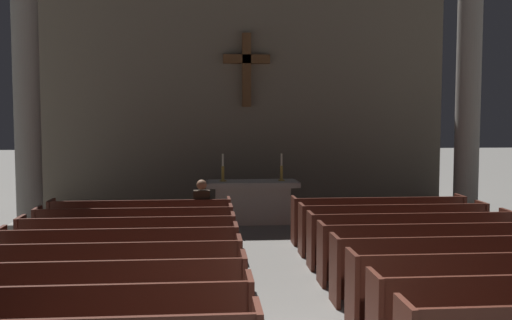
# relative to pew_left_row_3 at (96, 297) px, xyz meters

# --- Properties ---
(pew_left_row_3) EXTENTS (3.49, 0.50, 0.95)m
(pew_left_row_3) POSITION_rel_pew_left_row_3_xyz_m (0.00, 0.00, 0.00)
(pew_left_row_3) COLOR #4C2319
(pew_left_row_3) RESTS_ON ground
(pew_left_row_4) EXTENTS (3.49, 0.50, 0.95)m
(pew_left_row_4) POSITION_rel_pew_left_row_3_xyz_m (0.00, 0.95, 0.00)
(pew_left_row_4) COLOR #4C2319
(pew_left_row_4) RESTS_ON ground
(pew_left_row_5) EXTENTS (3.49, 0.50, 0.95)m
(pew_left_row_5) POSITION_rel_pew_left_row_3_xyz_m (0.00, 1.90, 0.00)
(pew_left_row_5) COLOR #4C2319
(pew_left_row_5) RESTS_ON ground
(pew_left_row_6) EXTENTS (3.49, 0.50, 0.95)m
(pew_left_row_6) POSITION_rel_pew_left_row_3_xyz_m (0.00, 2.85, 0.00)
(pew_left_row_6) COLOR #4C2319
(pew_left_row_6) RESTS_ON ground
(pew_left_row_7) EXTENTS (3.49, 0.50, 0.95)m
(pew_left_row_7) POSITION_rel_pew_left_row_3_xyz_m (0.00, 3.80, 0.00)
(pew_left_row_7) COLOR #4C2319
(pew_left_row_7) RESTS_ON ground
(pew_left_row_8) EXTENTS (3.49, 0.50, 0.95)m
(pew_left_row_8) POSITION_rel_pew_left_row_3_xyz_m (0.00, 4.76, 0.00)
(pew_left_row_8) COLOR #4C2319
(pew_left_row_8) RESTS_ON ground
(pew_right_row_3) EXTENTS (3.49, 0.50, 0.95)m
(pew_right_row_3) POSITION_rel_pew_left_row_3_xyz_m (4.73, 0.00, 0.00)
(pew_right_row_3) COLOR #4C2319
(pew_right_row_3) RESTS_ON ground
(pew_right_row_4) EXTENTS (3.49, 0.50, 0.95)m
(pew_right_row_4) POSITION_rel_pew_left_row_3_xyz_m (4.73, 0.95, 0.00)
(pew_right_row_4) COLOR #4C2319
(pew_right_row_4) RESTS_ON ground
(pew_right_row_5) EXTENTS (3.49, 0.50, 0.95)m
(pew_right_row_5) POSITION_rel_pew_left_row_3_xyz_m (4.73, 1.90, 0.00)
(pew_right_row_5) COLOR #4C2319
(pew_right_row_5) RESTS_ON ground
(pew_right_row_6) EXTENTS (3.49, 0.50, 0.95)m
(pew_right_row_6) POSITION_rel_pew_left_row_3_xyz_m (4.73, 2.85, 0.00)
(pew_right_row_6) COLOR #4C2319
(pew_right_row_6) RESTS_ON ground
(pew_right_row_7) EXTENTS (3.49, 0.50, 0.95)m
(pew_right_row_7) POSITION_rel_pew_left_row_3_xyz_m (4.73, 3.80, 0.00)
(pew_right_row_7) COLOR #4C2319
(pew_right_row_7) RESTS_ON ground
(pew_right_row_8) EXTENTS (3.49, 0.50, 0.95)m
(pew_right_row_8) POSITION_rel_pew_left_row_3_xyz_m (4.73, 4.76, 0.00)
(pew_right_row_8) COLOR #4C2319
(pew_right_row_8) RESTS_ON ground
(column_left_second) EXTENTS (0.84, 0.84, 6.47)m
(column_left_second) POSITION_rel_pew_left_row_3_xyz_m (-2.64, 6.60, 2.67)
(column_left_second) COLOR gray
(column_left_second) RESTS_ON ground
(column_right_second) EXTENTS (0.84, 0.84, 6.47)m
(column_right_second) POSITION_rel_pew_left_row_3_xyz_m (7.37, 6.60, 2.67)
(column_right_second) COLOR gray
(column_right_second) RESTS_ON ground
(altar) EXTENTS (2.20, 0.90, 1.01)m
(altar) POSITION_rel_pew_left_row_3_xyz_m (2.37, 7.17, 0.06)
(altar) COLOR #BCB7AD
(altar) RESTS_ON ground
(candlestick_left) EXTENTS (0.16, 0.16, 0.65)m
(candlestick_left) POSITION_rel_pew_left_row_3_xyz_m (1.67, 7.17, 0.74)
(candlestick_left) COLOR #B79338
(candlestick_left) RESTS_ON altar
(candlestick_right) EXTENTS (0.16, 0.16, 0.65)m
(candlestick_right) POSITION_rel_pew_left_row_3_xyz_m (3.07, 7.17, 0.74)
(candlestick_right) COLOR #B79338
(candlestick_right) RESTS_ON altar
(apse_with_cross) EXTENTS (10.92, 0.49, 6.87)m
(apse_with_cross) POSITION_rel_pew_left_row_3_xyz_m (2.37, 9.42, 2.96)
(apse_with_cross) COLOR #706656
(apse_with_cross) RESTS_ON ground
(lone_worshipper) EXTENTS (0.32, 0.43, 1.32)m
(lone_worshipper) POSITION_rel_pew_left_row_3_xyz_m (1.18, 4.79, 0.22)
(lone_worshipper) COLOR #26262B
(lone_worshipper) RESTS_ON ground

